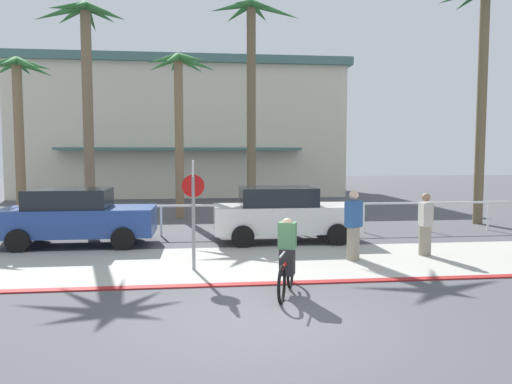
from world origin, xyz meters
The scene contains 16 objects.
ground_plane centered at (0.00, 10.00, 0.00)m, with size 80.00×80.00×0.00m, color #4C4C51.
sidewalk_strip centered at (0.00, 4.20, 0.01)m, with size 44.00×4.00×0.02m, color #ADAAA0.
curb_paint centered at (0.00, 2.20, 0.01)m, with size 44.00×0.24×0.03m, color maroon.
building_backdrop centered at (-2.12, 27.83, 4.34)m, with size 21.01×13.07×8.64m.
rail_fence centered at (0.00, 8.50, 0.84)m, with size 27.67×0.08×1.04m.
stop_sign_bike_lane centered at (-1.17, 3.59, 1.68)m, with size 0.52×0.56×2.56m.
palm_tree_1 centered at (-7.99, 12.22, 4.94)m, with size 3.05×3.23×6.43m.
palm_tree_2 centered at (-4.99, 10.35, 6.02)m, with size 3.22×3.22×8.04m.
palm_tree_3 centered at (-1.83, 12.88, 5.14)m, with size 2.91×3.51×6.85m.
palm_tree_4 centered at (1.06, 11.89, 6.28)m, with size 3.60×3.10×8.77m.
palm_tree_5 centered at (9.73, 10.05, 6.60)m, with size 3.35×3.36×9.11m.
car_blue_1 centered at (-4.65, 7.09, 0.87)m, with size 4.40×2.02×1.69m.
car_white_2 centered at (1.55, 7.08, 0.87)m, with size 4.40×2.02×1.69m.
cyclist_red_0 centered at (0.65, 1.53, 0.69)m, with size 0.64×1.74×1.50m.
pedestrian_0 centered at (2.85, 4.20, 0.84)m, with size 0.48×0.43×1.80m.
pedestrian_1 centered at (4.93, 4.54, 0.78)m, with size 0.34×0.42×1.68m.
Camera 1 is at (-1.02, -7.72, 2.72)m, focal length 34.26 mm.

